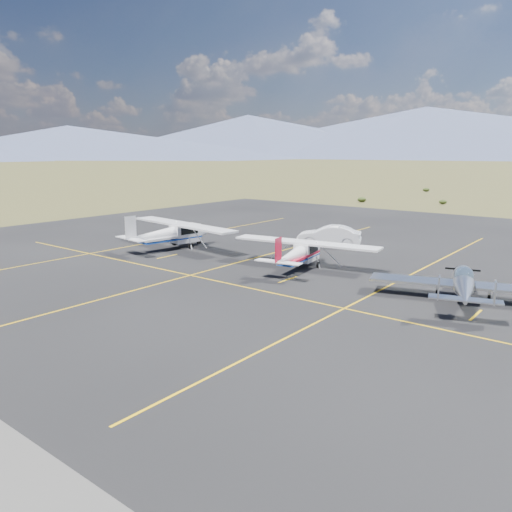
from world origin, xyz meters
TOP-DOWN VIEW (x-y plane):
  - ground at (0.00, 0.00)m, footprint 1600.00×1600.00m
  - apron at (0.00, 7.00)m, footprint 72.00×72.00m
  - aircraft_low_wing at (-1.29, -2.37)m, footprint 7.13×9.68m
  - aircraft_cessna at (-0.28, 8.48)m, footprint 6.29×10.37m
  - aircraft_plain at (-0.77, 20.44)m, footprint 7.15×11.83m
  - sedan at (8.13, 11.06)m, footprint 3.79×5.48m

SIDE VIEW (x-z plane):
  - ground at x=0.00m, z-range 0.00..0.00m
  - apron at x=0.00m, z-range -0.01..0.01m
  - sedan at x=8.13m, z-range 0.01..1.72m
  - aircraft_low_wing at x=-1.29m, z-range -0.05..2.06m
  - aircraft_cessna at x=-0.28m, z-range -0.14..2.47m
  - aircraft_plain at x=-0.77m, z-range -0.17..2.82m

